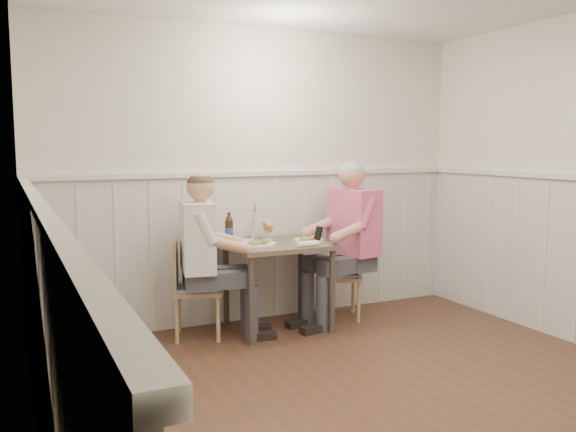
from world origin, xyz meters
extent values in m
plane|color=#4C3121|center=(0.00, 0.00, 0.00)|extent=(4.50, 4.50, 0.00)
cube|color=white|center=(0.00, 2.25, 1.30)|extent=(4.00, 0.04, 2.60)
cube|color=white|center=(-2.00, 0.00, 1.30)|extent=(0.04, 4.50, 2.60)
cube|color=silver|center=(0.00, 2.23, 0.65)|extent=(3.98, 0.03, 1.30)
cube|color=silver|center=(-1.99, 0.00, 0.65)|extent=(0.03, 4.48, 1.30)
cube|color=silver|center=(0.00, 2.22, 1.32)|extent=(3.98, 0.06, 0.04)
cube|color=silver|center=(-1.97, 0.00, 1.32)|extent=(0.06, 4.48, 0.04)
cube|color=brown|center=(-0.01, 1.84, 0.73)|extent=(0.83, 0.70, 0.04)
cylinder|color=#3F3833|center=(-0.37, 1.54, 0.35)|extent=(0.05, 0.05, 0.71)
cylinder|color=#3F3833|center=(-0.37, 2.14, 0.35)|extent=(0.05, 0.05, 0.71)
cylinder|color=#3F3833|center=(0.35, 1.54, 0.35)|extent=(0.05, 0.05, 0.71)
cylinder|color=#3F3833|center=(0.35, 2.14, 0.35)|extent=(0.05, 0.05, 0.71)
cube|color=#9B775D|center=(0.63, 1.91, 0.39)|extent=(0.49, 0.49, 0.04)
cube|color=#5383C2|center=(0.63, 1.91, 0.42)|extent=(0.44, 0.44, 0.03)
cube|color=#9B775D|center=(0.78, 1.85, 0.60)|extent=(0.17, 0.36, 0.40)
cylinder|color=#9B775D|center=(0.71, 1.70, 0.18)|extent=(0.03, 0.03, 0.37)
cylinder|color=#9B775D|center=(0.41, 1.83, 0.18)|extent=(0.03, 0.03, 0.37)
cylinder|color=#9B775D|center=(0.84, 2.00, 0.18)|extent=(0.03, 0.03, 0.37)
cylinder|color=#9B775D|center=(0.54, 2.12, 0.18)|extent=(0.03, 0.03, 0.37)
cube|color=#9B775D|center=(-0.70, 1.92, 0.39)|extent=(0.48, 0.48, 0.04)
cube|color=#5383C2|center=(-0.70, 1.92, 0.42)|extent=(0.43, 0.43, 0.03)
cube|color=#9B775D|center=(-0.86, 1.97, 0.61)|extent=(0.14, 0.37, 0.40)
cylinder|color=#9B775D|center=(-0.80, 2.13, 0.19)|extent=(0.03, 0.03, 0.37)
cylinder|color=#9B775D|center=(-0.49, 2.02, 0.19)|extent=(0.03, 0.03, 0.37)
cylinder|color=#9B775D|center=(-0.90, 1.81, 0.19)|extent=(0.03, 0.03, 0.37)
cylinder|color=#9B775D|center=(-0.59, 1.71, 0.19)|extent=(0.03, 0.03, 0.37)
cube|color=#3F3F47|center=(0.69, 1.80, 0.24)|extent=(0.53, 0.50, 0.48)
cube|color=#3F3F47|center=(0.48, 1.76, 0.54)|extent=(0.50, 0.45, 0.14)
cube|color=#E55D89|center=(0.69, 1.80, 0.90)|extent=(0.33, 0.50, 0.58)
sphere|color=tan|center=(0.69, 1.80, 1.31)|extent=(0.23, 0.23, 0.23)
sphere|color=#A5A5A0|center=(0.69, 1.80, 1.35)|extent=(0.22, 0.22, 0.22)
cube|color=black|center=(0.32, 1.73, 0.90)|extent=(0.03, 0.08, 0.14)
cube|color=#3F3F47|center=(-0.70, 1.81, 0.23)|extent=(0.51, 0.48, 0.45)
cube|color=#3F3F47|center=(-0.51, 1.77, 0.51)|extent=(0.48, 0.43, 0.13)
cube|color=white|center=(-0.70, 1.81, 0.85)|extent=(0.32, 0.48, 0.55)
sphere|color=tan|center=(-0.70, 1.81, 1.25)|extent=(0.22, 0.22, 0.22)
sphere|color=#4C3828|center=(-0.70, 1.81, 1.28)|extent=(0.21, 0.21, 0.21)
cylinder|color=white|center=(0.27, 1.81, 0.76)|extent=(0.26, 0.26, 0.02)
ellipsoid|color=#3F722D|center=(0.23, 1.78, 0.79)|extent=(0.13, 0.11, 0.05)
sphere|color=#A48357|center=(0.32, 1.82, 0.78)|extent=(0.03, 0.03, 0.03)
cube|color=#983F41|center=(0.29, 1.87, 0.77)|extent=(0.08, 0.05, 0.01)
cylinder|color=white|center=(0.34, 1.87, 0.78)|extent=(0.05, 0.05, 0.03)
cylinder|color=white|center=(-0.21, 1.79, 0.76)|extent=(0.29, 0.29, 0.02)
ellipsoid|color=#3F722D|center=(-0.25, 1.76, 0.80)|extent=(0.14, 0.12, 0.05)
sphere|color=#A48357|center=(-0.14, 1.80, 0.79)|extent=(0.04, 0.04, 0.04)
cylinder|color=silver|center=(-0.01, 2.01, 0.75)|extent=(0.05, 0.05, 0.01)
cylinder|color=silver|center=(-0.01, 2.01, 0.79)|extent=(0.01, 0.01, 0.07)
cone|color=orange|center=(-0.01, 2.01, 0.85)|extent=(0.06, 0.06, 0.06)
cylinder|color=silver|center=(-0.01, 2.01, 0.89)|extent=(0.06, 0.06, 0.03)
cylinder|color=silver|center=(-0.02, 2.06, 0.75)|extent=(0.06, 0.06, 0.01)
cylinder|color=silver|center=(-0.02, 2.06, 0.79)|extent=(0.01, 0.01, 0.08)
cone|color=orange|center=(-0.02, 2.06, 0.86)|extent=(0.07, 0.07, 0.07)
cylinder|color=silver|center=(-0.02, 2.06, 0.91)|extent=(0.07, 0.07, 0.03)
cylinder|color=black|center=(-0.36, 2.07, 0.84)|extent=(0.07, 0.07, 0.18)
cone|color=black|center=(-0.36, 2.07, 0.95)|extent=(0.07, 0.07, 0.04)
cylinder|color=black|center=(-0.36, 2.07, 0.99)|extent=(0.03, 0.03, 0.03)
cylinder|color=#224CB6|center=(-0.36, 2.07, 0.85)|extent=(0.07, 0.07, 0.05)
cylinder|color=white|center=(0.13, 1.56, 0.77)|extent=(0.20, 0.06, 0.04)
cylinder|color=silver|center=(-0.12, 2.13, 0.78)|extent=(0.04, 0.04, 0.07)
cylinder|color=tan|center=(-0.12, 2.13, 0.90)|extent=(0.02, 0.02, 0.22)
cone|color=tan|center=(-0.12, 2.13, 1.04)|extent=(0.03, 0.03, 0.08)
cube|color=#5383C2|center=(-0.34, 2.04, 0.75)|extent=(0.41, 0.38, 0.01)
camera|label=1|loc=(-2.10, -2.81, 1.58)|focal=38.00mm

